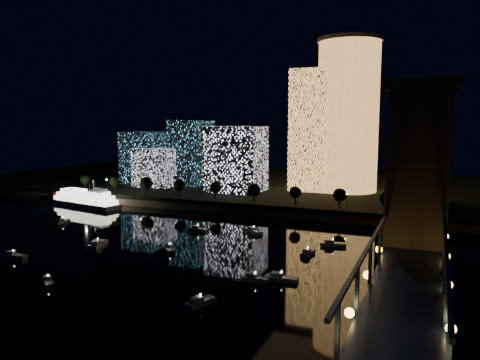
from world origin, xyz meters
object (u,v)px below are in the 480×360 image
object	(u,v)px
tower_cylindrical	(348,116)
tower_rectangular	(312,131)
riverboat	(83,199)
truss_bridge	(419,231)

from	to	relation	value
tower_cylindrical	tower_rectangular	distance (m)	20.66
tower_rectangular	riverboat	distance (m)	125.04
truss_bridge	riverboat	xyz separation A→B (m)	(-160.95, 66.12, -12.72)
tower_cylindrical	tower_rectangular	xyz separation A→B (m)	(-18.59, -4.18, -7.99)
tower_rectangular	truss_bridge	xyz separation A→B (m)	(60.18, -131.93, -21.15)
truss_bridge	tower_rectangular	bearing A→B (deg)	114.52
truss_bridge	riverboat	size ratio (longest dim) A/B	5.71
tower_rectangular	riverboat	size ratio (longest dim) A/B	1.39
tower_cylindrical	tower_rectangular	world-z (taller)	tower_cylindrical
tower_rectangular	riverboat	xyz separation A→B (m)	(-100.78, -65.81, -33.87)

